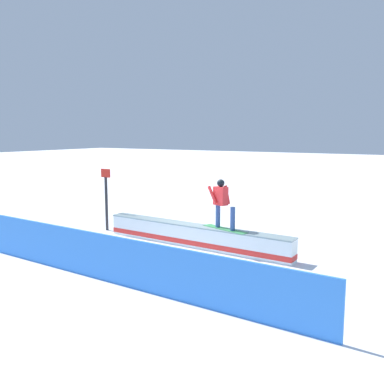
{
  "coord_description": "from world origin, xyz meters",
  "views": [
    {
      "loc": [
        -6.5,
        10.89,
        3.48
      ],
      "look_at": [
        -0.54,
        1.03,
        1.85
      ],
      "focal_mm": 39.75,
      "sensor_mm": 36.0,
      "label": 1
    }
  ],
  "objects": [
    {
      "name": "trail_marker",
      "position": [
        3.8,
        -0.27,
        1.17
      ],
      "size": [
        0.4,
        0.1,
        2.2
      ],
      "color": "#262628",
      "rests_on": "ground_plane"
    },
    {
      "name": "snowboarder",
      "position": [
        -0.95,
        0.01,
        1.47
      ],
      "size": [
        1.58,
        0.73,
        1.45
      ],
      "color": "#39924C",
      "rests_on": "grind_box"
    },
    {
      "name": "safety_fence",
      "position": [
        0.0,
        3.71,
        0.56
      ],
      "size": [
        10.45,
        0.58,
        1.12
      ],
      "primitive_type": "cube",
      "rotation": [
        0.0,
        0.0,
        -0.05
      ],
      "color": "#3682ED",
      "rests_on": "ground_plane"
    },
    {
      "name": "ground_plane",
      "position": [
        0.0,
        0.0,
        0.0
      ],
      "size": [
        120.0,
        120.0,
        0.0
      ],
      "primitive_type": "plane",
      "color": "white"
    },
    {
      "name": "grind_box",
      "position": [
        0.0,
        0.0,
        0.31
      ],
      "size": [
        6.41,
        0.82,
        0.68
      ],
      "color": "white",
      "rests_on": "ground_plane"
    }
  ]
}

